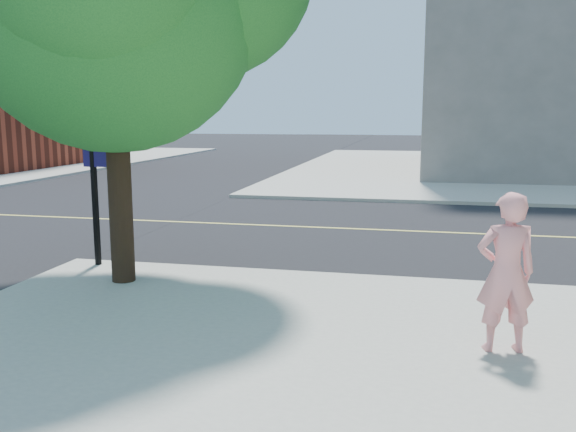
# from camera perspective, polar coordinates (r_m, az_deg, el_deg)

# --- Properties ---
(ground) EXTENTS (140.00, 140.00, 0.00)m
(ground) POSITION_cam_1_polar(r_m,az_deg,el_deg) (11.18, -14.72, -4.72)
(ground) COLOR black
(ground) RESTS_ON ground
(road_ew) EXTENTS (140.00, 9.00, 0.01)m
(road_ew) POSITION_cam_1_polar(r_m,az_deg,el_deg) (15.23, -7.08, -0.69)
(road_ew) COLOR black
(road_ew) RESTS_ON ground
(man_on_phone) EXTENTS (0.71, 0.54, 1.76)m
(man_on_phone) POSITION_cam_1_polar(r_m,az_deg,el_deg) (7.01, 19.70, -5.01)
(man_on_phone) COLOR pink
(man_on_phone) RESTS_ON sidewalk_se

